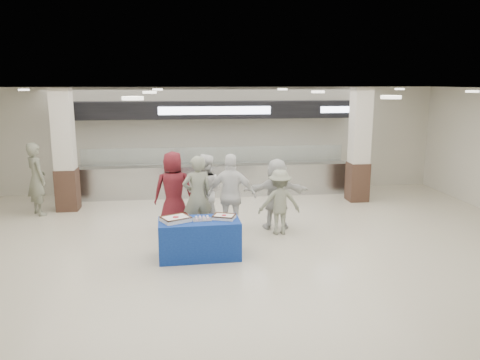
{
  "coord_description": "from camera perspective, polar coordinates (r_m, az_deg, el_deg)",
  "views": [
    {
      "loc": [
        -0.98,
        -8.35,
        3.35
      ],
      "look_at": [
        0.28,
        1.6,
        1.24
      ],
      "focal_mm": 35.0,
      "sensor_mm": 36.0,
      "label": 1
    }
  ],
  "objects": [
    {
      "name": "column_left",
      "position": [
        13.03,
        -20.58,
        3.1
      ],
      "size": [
        0.55,
        0.55,
        3.2
      ],
      "color": "#372219",
      "rests_on": "ground"
    },
    {
      "name": "sheet_cake_right",
      "position": [
        9.08,
        -1.95,
        -4.45
      ],
      "size": [
        0.5,
        0.44,
        0.09
      ],
      "color": "white",
      "rests_on": "display_table"
    },
    {
      "name": "serving_line",
      "position": [
        13.95,
        -3.1,
        2.83
      ],
      "size": [
        8.7,
        0.85,
        2.8
      ],
      "color": "#AFB2B6",
      "rests_on": "ground"
    },
    {
      "name": "soldier_a",
      "position": [
        10.27,
        -5.23,
        -1.97
      ],
      "size": [
        0.73,
        0.57,
        1.79
      ],
      "primitive_type": "imported",
      "rotation": [
        0.0,
        0.0,
        3.37
      ],
      "color": "slate",
      "rests_on": "ground"
    },
    {
      "name": "display_table",
      "position": [
        9.14,
        -4.97,
        -7.14
      ],
      "size": [
        1.57,
        0.82,
        0.75
      ],
      "primitive_type": "cube",
      "rotation": [
        0.0,
        0.0,
        0.03
      ],
      "color": "navy",
      "rests_on": "ground"
    },
    {
      "name": "cupcake_tray",
      "position": [
        9.03,
        -4.64,
        -4.69
      ],
      "size": [
        0.37,
        0.29,
        0.06
      ],
      "color": "#A4A4A9",
      "rests_on": "display_table"
    },
    {
      "name": "civilian_white",
      "position": [
        10.8,
        4.47,
        -1.66
      ],
      "size": [
        1.56,
        0.6,
        1.65
      ],
      "primitive_type": "imported",
      "rotation": [
        0.0,
        0.0,
        3.07
      ],
      "color": "silver",
      "rests_on": "ground"
    },
    {
      "name": "ground",
      "position": [
        9.05,
        -0.49,
        -9.84
      ],
      "size": [
        14.0,
        14.0,
        0.0
      ],
      "primitive_type": "plane",
      "color": "beige",
      "rests_on": "ground"
    },
    {
      "name": "soldier_b",
      "position": [
        10.43,
        4.83,
        -2.69
      ],
      "size": [
        0.95,
        0.54,
        1.46
      ],
      "primitive_type": "imported",
      "rotation": [
        0.0,
        0.0,
        3.14
      ],
      "color": "slate",
      "rests_on": "ground"
    },
    {
      "name": "soldier_bg",
      "position": [
        12.94,
        -23.54,
        0.12
      ],
      "size": [
        0.77,
        0.81,
        1.86
      ],
      "primitive_type": "imported",
      "rotation": [
        0.0,
        0.0,
        2.24
      ],
      "color": "slate",
      "rests_on": "ground"
    },
    {
      "name": "column_right",
      "position": [
        13.62,
        14.33,
        3.84
      ],
      "size": [
        0.55,
        0.55,
        3.2
      ],
      "color": "#372219",
      "rests_on": "ground"
    },
    {
      "name": "chef_short",
      "position": [
        10.2,
        -1.03,
        -1.9
      ],
      "size": [
        1.15,
        0.69,
        1.84
      ],
      "primitive_type": "imported",
      "rotation": [
        0.0,
        0.0,
        2.9
      ],
      "color": "white",
      "rests_on": "ground"
    },
    {
      "name": "chef_tall",
      "position": [
        10.69,
        -4.35,
        -1.51
      ],
      "size": [
        1.0,
        0.87,
        1.76
      ],
      "primitive_type": "imported",
      "rotation": [
        0.0,
        0.0,
        2.87
      ],
      "color": "white",
      "rests_on": "ground"
    },
    {
      "name": "sheet_cake_left",
      "position": [
        8.99,
        -7.84,
        -4.69
      ],
      "size": [
        0.63,
        0.58,
        0.1
      ],
      "color": "white",
      "rests_on": "display_table"
    },
    {
      "name": "civilian_maroon",
      "position": [
        10.84,
        -8.11,
        -1.26
      ],
      "size": [
        0.95,
        0.67,
        1.81
      ],
      "primitive_type": "imported",
      "rotation": [
        0.0,
        0.0,
        3.26
      ],
      "color": "maroon",
      "rests_on": "ground"
    }
  ]
}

